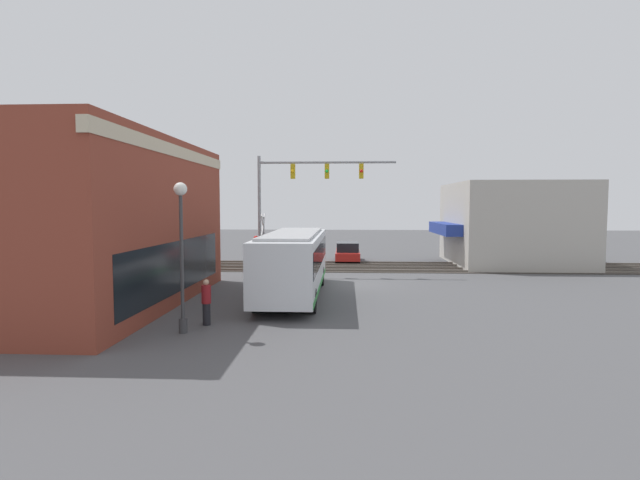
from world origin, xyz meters
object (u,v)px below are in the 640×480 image
object	(u,v)px
pedestrian_by_lamp	(206,302)
parked_car_red	(348,253)
crossing_signal	(263,238)
city_bus	(294,261)
streetlamp	(181,244)

from	to	relation	value
pedestrian_by_lamp	parked_car_red	bearing A→B (deg)	-14.20
crossing_signal	parked_car_red	size ratio (longest dim) A/B	0.81
city_bus	parked_car_red	bearing A→B (deg)	-10.14
parked_car_red	streetlamp	bearing A→B (deg)	165.33
pedestrian_by_lamp	streetlamp	bearing A→B (deg)	157.43
crossing_signal	parked_car_red	world-z (taller)	crossing_signal
city_bus	pedestrian_by_lamp	xyz separation A→B (m)	(-5.80, 2.55, -0.84)
streetlamp	pedestrian_by_lamp	distance (m)	2.51
city_bus	crossing_signal	size ratio (longest dim) A/B	2.85
city_bus	crossing_signal	world-z (taller)	crossing_signal
crossing_signal	streetlamp	size ratio (longest dim) A/B	0.75
streetlamp	pedestrian_by_lamp	world-z (taller)	streetlamp
streetlamp	parked_car_red	world-z (taller)	streetlamp
city_bus	pedestrian_by_lamp	distance (m)	6.39
city_bus	pedestrian_by_lamp	bearing A→B (deg)	156.31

